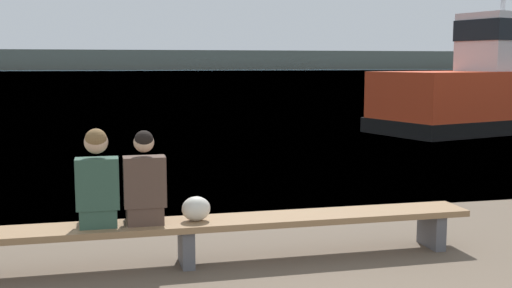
% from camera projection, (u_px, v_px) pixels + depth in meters
% --- Properties ---
extents(water_surface, '(240.00, 240.00, 0.00)m').
position_uv_depth(water_surface, '(108.00, 73.00, 124.04)').
color(water_surface, '#5684A3').
rests_on(water_surface, ground).
extents(far_shoreline, '(600.00, 12.00, 5.44)m').
position_uv_depth(far_shoreline, '(105.00, 60.00, 178.07)').
color(far_shoreline, '#4C4C42').
rests_on(far_shoreline, ground).
extents(bench_main, '(5.91, 0.50, 0.43)m').
position_uv_depth(bench_main, '(186.00, 230.00, 6.28)').
color(bench_main, '#8E6B47').
rests_on(bench_main, ground).
extents(person_left, '(0.40, 0.43, 0.94)m').
position_uv_depth(person_left, '(97.00, 184.00, 6.03)').
color(person_left, '#2D4C3D').
rests_on(person_left, bench_main).
extents(person_right, '(0.40, 0.42, 0.91)m').
position_uv_depth(person_right, '(145.00, 185.00, 6.14)').
color(person_right, '#4C382D').
rests_on(person_right, bench_main).
extents(shopping_bag, '(0.28, 0.22, 0.24)m').
position_uv_depth(shopping_bag, '(196.00, 209.00, 6.28)').
color(shopping_bag, beige).
rests_on(shopping_bag, bench_main).
extents(tugboat_red, '(8.38, 4.86, 6.01)m').
position_uv_depth(tugboat_red, '(498.00, 93.00, 19.07)').
color(tugboat_red, red).
rests_on(tugboat_red, water_surface).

